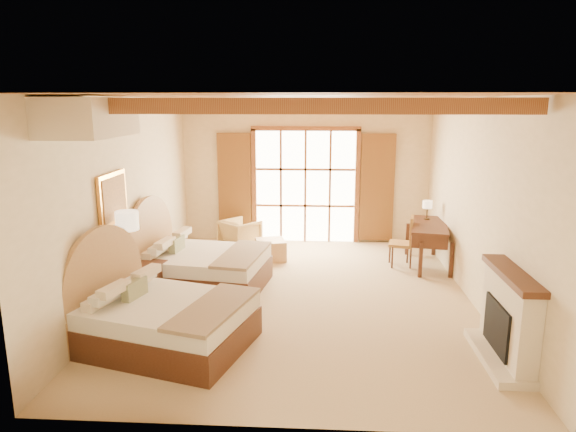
# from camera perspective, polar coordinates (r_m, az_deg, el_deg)

# --- Properties ---
(floor) EXTENTS (7.00, 7.00, 0.00)m
(floor) POSITION_cam_1_polar(r_m,az_deg,el_deg) (8.54, 1.28, -8.88)
(floor) COLOR tan
(floor) RESTS_ON ground
(wall_back) EXTENTS (5.50, 0.00, 5.50)m
(wall_back) POSITION_cam_1_polar(r_m,az_deg,el_deg) (11.55, 1.96, 4.99)
(wall_back) COLOR beige
(wall_back) RESTS_ON ground
(wall_left) EXTENTS (0.00, 7.00, 7.00)m
(wall_left) POSITION_cam_1_polar(r_m,az_deg,el_deg) (8.64, -17.23, 1.84)
(wall_left) COLOR beige
(wall_left) RESTS_ON ground
(wall_right) EXTENTS (0.00, 7.00, 7.00)m
(wall_right) POSITION_cam_1_polar(r_m,az_deg,el_deg) (8.46, 20.30, 1.40)
(wall_right) COLOR beige
(wall_right) RESTS_ON ground
(ceiling) EXTENTS (7.00, 7.00, 0.00)m
(ceiling) POSITION_cam_1_polar(r_m,az_deg,el_deg) (7.95, 1.39, 13.12)
(ceiling) COLOR #B47233
(ceiling) RESTS_ON ground
(ceiling_beams) EXTENTS (5.39, 4.60, 0.18)m
(ceiling_beams) POSITION_cam_1_polar(r_m,az_deg,el_deg) (7.95, 1.39, 12.25)
(ceiling_beams) COLOR brown
(ceiling_beams) RESTS_ON ceiling
(french_doors) EXTENTS (3.95, 0.08, 2.60)m
(french_doors) POSITION_cam_1_polar(r_m,az_deg,el_deg) (11.54, 1.94, 3.22)
(french_doors) COLOR white
(french_doors) RESTS_ON ground
(fireplace) EXTENTS (0.46, 1.40, 1.16)m
(fireplace) POSITION_cam_1_polar(r_m,az_deg,el_deg) (6.90, 23.16, -10.77)
(fireplace) COLOR beige
(fireplace) RESTS_ON ground
(painting) EXTENTS (0.06, 0.95, 0.75)m
(painting) POSITION_cam_1_polar(r_m,az_deg,el_deg) (7.91, -18.86, 1.89)
(painting) COLOR gold
(painting) RESTS_ON wall_left
(canopy_valance) EXTENTS (0.70, 1.40, 0.45)m
(canopy_valance) POSITION_cam_1_polar(r_m,az_deg,el_deg) (6.52, -21.24, 10.21)
(canopy_valance) COLOR #F8DDBF
(canopy_valance) RESTS_ON ceiling
(bed_near) EXTENTS (2.43, 2.03, 1.34)m
(bed_near) POSITION_cam_1_polar(r_m,az_deg,el_deg) (6.99, -14.50, -10.77)
(bed_near) COLOR #4A2A1B
(bed_near) RESTS_ON floor
(bed_far) EXTENTS (2.28, 1.85, 1.35)m
(bed_far) POSITION_cam_1_polar(r_m,az_deg,el_deg) (8.96, -10.31, -5.27)
(bed_far) COLOR #4A2A1B
(bed_far) RESTS_ON floor
(nightstand) EXTENTS (0.61, 0.61, 0.63)m
(nightstand) POSITION_cam_1_polar(r_m,az_deg,el_deg) (8.53, -15.48, -7.13)
(nightstand) COLOR #4A2A1B
(nightstand) RESTS_ON floor
(floor_lamp) EXTENTS (0.33, 0.33, 1.57)m
(floor_lamp) POSITION_cam_1_polar(r_m,az_deg,el_deg) (7.87, -17.41, -1.18)
(floor_lamp) COLOR #332714
(floor_lamp) RESTS_ON floor
(armchair) EXTENTS (1.00, 1.00, 0.65)m
(armchair) POSITION_cam_1_polar(r_m,az_deg,el_deg) (11.11, -5.34, -2.06)
(armchair) COLOR tan
(armchair) RESTS_ON floor
(ottoman) EXTENTS (0.69, 0.69, 0.41)m
(ottoman) POSITION_cam_1_polar(r_m,az_deg,el_deg) (10.38, -1.94, -3.77)
(ottoman) COLOR #A7864D
(ottoman) RESTS_ON floor
(desk) EXTENTS (0.92, 1.63, 0.83)m
(desk) POSITION_cam_1_polar(r_m,az_deg,el_deg) (10.32, 15.29, -2.94)
(desk) COLOR #4A2A1B
(desk) RESTS_ON floor
(desk_chair) EXTENTS (0.52, 0.52, 0.99)m
(desk_chair) POSITION_cam_1_polar(r_m,az_deg,el_deg) (10.21, 12.50, -3.75)
(desk_chair) COLOR olive
(desk_chair) RESTS_ON floor
(desk_lamp) EXTENTS (0.19, 0.19, 0.38)m
(desk_lamp) POSITION_cam_1_polar(r_m,az_deg,el_deg) (10.57, 15.24, 1.17)
(desk_lamp) COLOR #332714
(desk_lamp) RESTS_ON desk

